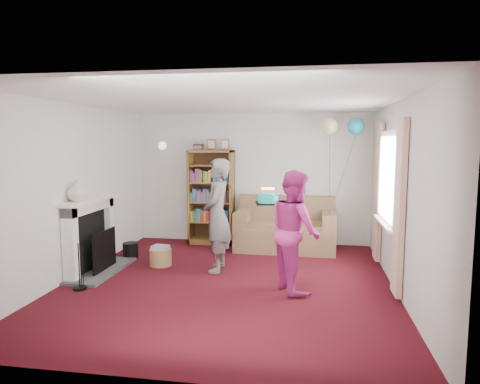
% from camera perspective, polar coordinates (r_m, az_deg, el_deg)
% --- Properties ---
extents(ground, '(5.00, 5.00, 0.00)m').
position_cam_1_polar(ground, '(6.10, -1.62, -12.00)').
color(ground, black).
rests_on(ground, ground).
extents(wall_back, '(4.50, 0.02, 2.50)m').
position_cam_1_polar(wall_back, '(8.29, 1.61, 1.83)').
color(wall_back, silver).
rests_on(wall_back, ground).
extents(wall_left, '(0.02, 5.00, 2.50)m').
position_cam_1_polar(wall_left, '(6.63, -21.22, 0.13)').
color(wall_left, silver).
rests_on(wall_left, ground).
extents(wall_right, '(0.02, 5.00, 2.50)m').
position_cam_1_polar(wall_right, '(5.84, 20.69, -0.69)').
color(wall_right, silver).
rests_on(wall_right, ground).
extents(ceiling, '(4.50, 5.00, 0.01)m').
position_cam_1_polar(ceiling, '(5.80, -1.70, 12.12)').
color(ceiling, white).
rests_on(ceiling, wall_back).
extents(fireplace, '(0.55, 1.80, 1.12)m').
position_cam_1_polar(fireplace, '(6.83, -18.89, -5.88)').
color(fireplace, '#3F3F42').
rests_on(fireplace, ground).
extents(window_bay, '(0.14, 2.02, 2.20)m').
position_cam_1_polar(window_bay, '(6.42, 19.14, -0.41)').
color(window_bay, white).
rests_on(window_bay, ground).
extents(wall_sconce, '(0.16, 0.23, 0.16)m').
position_cam_1_polar(wall_sconce, '(8.53, -10.31, 6.10)').
color(wall_sconce, gold).
rests_on(wall_sconce, ground).
extents(bookcase, '(0.85, 0.42, 2.00)m').
position_cam_1_polar(bookcase, '(8.26, -3.82, -0.76)').
color(bookcase, '#472B14').
rests_on(bookcase, ground).
extents(sofa, '(1.78, 0.94, 0.94)m').
position_cam_1_polar(sofa, '(7.92, 6.09, -5.01)').
color(sofa, brown).
rests_on(sofa, ground).
extents(wicker_basket, '(0.35, 0.35, 0.32)m').
position_cam_1_polar(wicker_basket, '(6.99, -10.54, -8.44)').
color(wicker_basket, '#A87A4E').
rests_on(wicker_basket, ground).
extents(person_striped, '(0.43, 0.64, 1.71)m').
position_cam_1_polar(person_striped, '(6.47, -3.04, -3.12)').
color(person_striped, black).
rests_on(person_striped, ground).
extents(person_magenta, '(0.88, 0.96, 1.60)m').
position_cam_1_polar(person_magenta, '(5.68, 7.32, -5.12)').
color(person_magenta, '#AD226F').
rests_on(person_magenta, ground).
extents(birthday_cake, '(0.33, 0.33, 0.22)m').
position_cam_1_polar(birthday_cake, '(5.93, 3.74, -0.94)').
color(birthday_cake, black).
rests_on(birthday_cake, ground).
extents(balloons, '(0.73, 0.29, 1.69)m').
position_cam_1_polar(balloons, '(7.60, 13.55, 8.51)').
color(balloons, '#3F3F3F').
rests_on(balloons, ground).
extents(mantel_vase, '(0.35, 0.35, 0.30)m').
position_cam_1_polar(mantel_vase, '(6.43, -20.83, 0.19)').
color(mantel_vase, beige).
rests_on(mantel_vase, fireplace).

